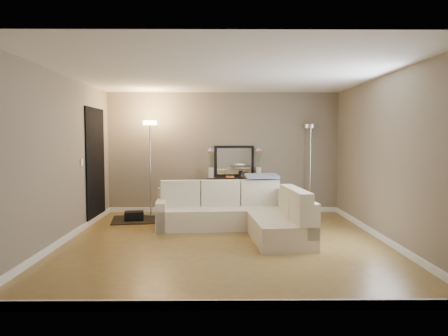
{
  "coord_description": "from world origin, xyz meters",
  "views": [
    {
      "loc": [
        -0.07,
        -6.75,
        1.63
      ],
      "look_at": [
        0.0,
        0.8,
        1.1
      ],
      "focal_mm": 35.0,
      "sensor_mm": 36.0,
      "label": 1
    }
  ],
  "objects_px": {
    "console_table": "(232,194)",
    "floor_lamp_unlit": "(311,151)",
    "sectional_sofa": "(243,214)",
    "floor_lamp_lit": "(150,149)"
  },
  "relations": [
    {
      "from": "floor_lamp_lit",
      "to": "sectional_sofa",
      "type": "bearing_deg",
      "value": -39.05
    },
    {
      "from": "console_table",
      "to": "floor_lamp_unlit",
      "type": "bearing_deg",
      "value": -1.79
    },
    {
      "from": "sectional_sofa",
      "to": "floor_lamp_lit",
      "type": "relative_size",
      "value": 1.3
    },
    {
      "from": "floor_lamp_unlit",
      "to": "console_table",
      "type": "bearing_deg",
      "value": 178.21
    },
    {
      "from": "console_table",
      "to": "floor_lamp_unlit",
      "type": "relative_size",
      "value": 0.65
    },
    {
      "from": "sectional_sofa",
      "to": "console_table",
      "type": "distance_m",
      "value": 1.82
    },
    {
      "from": "console_table",
      "to": "floor_lamp_lit",
      "type": "height_order",
      "value": "floor_lamp_lit"
    },
    {
      "from": "floor_lamp_unlit",
      "to": "floor_lamp_lit",
      "type": "bearing_deg",
      "value": -175.42
    },
    {
      "from": "console_table",
      "to": "floor_lamp_lit",
      "type": "bearing_deg",
      "value": -169.18
    },
    {
      "from": "sectional_sofa",
      "to": "floor_lamp_unlit",
      "type": "distance_m",
      "value": 2.54
    }
  ]
}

